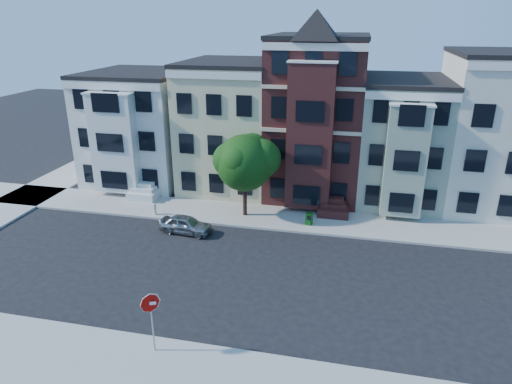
% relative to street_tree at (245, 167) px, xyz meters
% --- Properties ---
extents(ground, '(120.00, 120.00, 0.00)m').
position_rel_street_tree_xyz_m(ground, '(4.25, -7.90, -3.78)').
color(ground, black).
extents(far_sidewalk, '(60.00, 4.00, 0.15)m').
position_rel_street_tree_xyz_m(far_sidewalk, '(4.25, 0.10, -3.71)').
color(far_sidewalk, '#9E9B93').
rests_on(far_sidewalk, ground).
extents(house_white, '(8.00, 9.00, 9.00)m').
position_rel_street_tree_xyz_m(house_white, '(-10.75, 6.60, 0.72)').
color(house_white, silver).
rests_on(house_white, ground).
extents(house_yellow, '(7.00, 9.00, 10.00)m').
position_rel_street_tree_xyz_m(house_yellow, '(-2.75, 6.60, 1.22)').
color(house_yellow, beige).
rests_on(house_yellow, ground).
extents(house_brown, '(7.00, 9.00, 12.00)m').
position_rel_street_tree_xyz_m(house_brown, '(4.25, 6.60, 2.22)').
color(house_brown, '#3C1615').
rests_on(house_brown, ground).
extents(house_green, '(6.00, 9.00, 9.00)m').
position_rel_street_tree_xyz_m(house_green, '(10.75, 6.60, 0.72)').
color(house_green, gray).
rests_on(house_green, ground).
extents(house_cream, '(8.00, 9.00, 11.00)m').
position_rel_street_tree_xyz_m(house_cream, '(17.75, 6.60, 1.72)').
color(house_cream, beige).
rests_on(house_cream, ground).
extents(street_tree, '(6.99, 6.99, 7.26)m').
position_rel_street_tree_xyz_m(street_tree, '(0.00, 0.00, 0.00)').
color(street_tree, '#1D4E16').
rests_on(street_tree, far_sidewalk).
extents(parked_car, '(3.66, 1.75, 1.21)m').
position_rel_street_tree_xyz_m(parked_car, '(-3.20, -3.42, -3.18)').
color(parked_car, gray).
rests_on(parked_car, ground).
extents(newspaper_box, '(0.49, 0.47, 0.86)m').
position_rel_street_tree_xyz_m(newspaper_box, '(4.68, -0.66, -3.20)').
color(newspaper_box, '#115813').
rests_on(newspaper_box, far_sidewalk).
extents(fire_hydrant, '(0.26, 0.26, 0.69)m').
position_rel_street_tree_xyz_m(fire_hydrant, '(-6.35, -1.35, -3.29)').
color(fire_hydrant, beige).
rests_on(fire_hydrant, far_sidewalk).
extents(stop_sign, '(0.85, 0.45, 3.18)m').
position_rel_street_tree_xyz_m(stop_sign, '(-0.36, -14.74, -2.04)').
color(stop_sign, '#AC0300').
rests_on(stop_sign, near_sidewalk).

